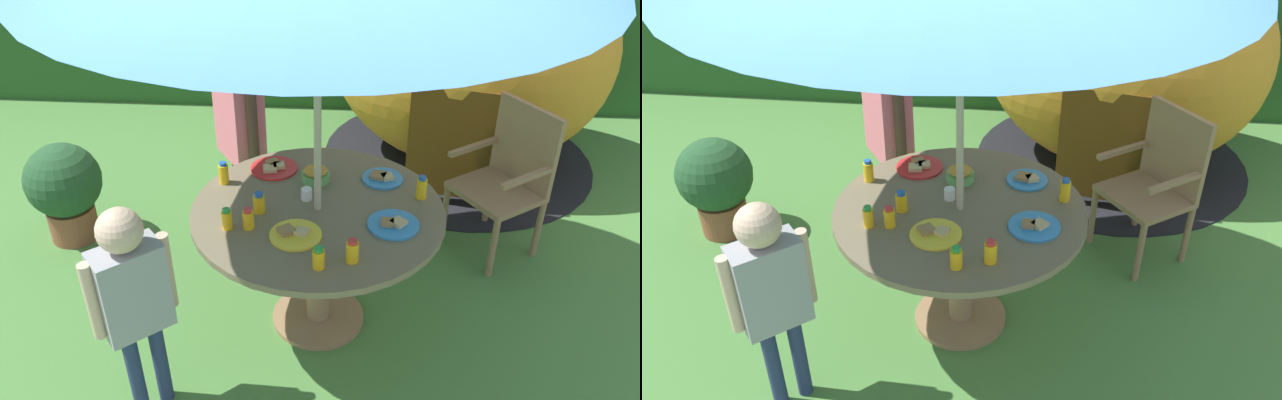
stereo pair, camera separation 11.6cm
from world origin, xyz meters
The scene contains 21 objects.
ground_plane centered at (0.00, 0.00, -0.01)m, with size 10.00×10.00×0.02m, color #477A38.
hedge_backdrop centered at (0.00, 3.13, 0.82)m, with size 9.00×0.70×1.64m, color #285623.
garden_table centered at (0.00, 0.00, 0.60)m, with size 1.28×1.28×0.75m.
wooden_chair centered at (1.12, 0.79, 0.53)m, with size 0.62×0.63×0.96m.
dome_tent centered at (0.97, 1.94, 0.88)m, with size 2.52×2.52×1.79m.
potted_plant centered at (-1.67, 0.67, 0.38)m, with size 0.48×0.48×0.67m.
child_in_pink_shirt centered at (-0.53, 0.78, 0.85)m, with size 0.35×0.39×1.32m.
child_in_grey_shirt centered at (-0.75, -0.64, 0.72)m, with size 0.33×0.31×1.13m.
snack_bowl centered at (-0.03, 0.27, 0.79)m, with size 0.15×0.15×0.08m.
plate_near_right centered at (0.37, -0.12, 0.76)m, with size 0.25×0.25×0.03m.
plate_back_edge centered at (-0.09, -0.24, 0.76)m, with size 0.25×0.25×0.03m.
plate_mid_left centered at (-0.27, 0.37, 0.76)m, with size 0.26×0.26×0.03m.
plate_center_front centered at (0.33, 0.30, 0.76)m, with size 0.22×0.22×0.03m.
juice_bottle_near_left centered at (0.18, -0.41, 0.80)m, with size 0.06×0.06×0.12m.
juice_bottle_far_left centered at (-0.32, -0.19, 0.80)m, with size 0.06×0.06×0.11m.
juice_bottle_far_right centered at (0.04, -0.47, 0.80)m, with size 0.06×0.06×0.11m.
juice_bottle_center_back centered at (-0.29, -0.05, 0.80)m, with size 0.06×0.06×0.11m.
juice_bottle_mid_right centered at (-0.42, -0.20, 0.80)m, with size 0.05×0.05×0.11m.
juice_bottle_front_edge centered at (-0.52, 0.21, 0.81)m, with size 0.05×0.05×0.12m.
juice_bottle_spot_a centered at (0.52, 0.14, 0.81)m, with size 0.05×0.05×0.13m.
cup_near centered at (-0.06, 0.08, 0.78)m, with size 0.06×0.06×0.06m, color white.
Camera 1 is at (0.19, -2.66, 2.54)m, focal length 36.00 mm.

